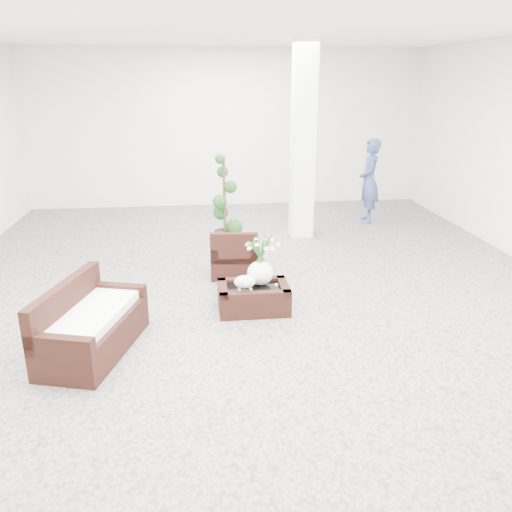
{
  "coord_description": "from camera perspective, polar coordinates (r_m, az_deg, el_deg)",
  "views": [
    {
      "loc": [
        -0.77,
        -6.56,
        2.87
      ],
      "look_at": [
        0.0,
        -0.1,
        0.62
      ],
      "focal_mm": 36.45,
      "sensor_mm": 36.0,
      "label": 1
    }
  ],
  "objects": [
    {
      "name": "coffee_table",
      "position": [
        6.73,
        -0.28,
        -4.7
      ],
      "size": [
        0.9,
        0.6,
        0.31
      ],
      "primitive_type": "cube",
      "color": "black",
      "rests_on": "ground"
    },
    {
      "name": "sheep_figurine",
      "position": [
        6.52,
        -1.24,
        -3.0
      ],
      "size": [
        0.28,
        0.23,
        0.21
      ],
      "primitive_type": "ellipsoid",
      "color": "white",
      "rests_on": "coffee_table"
    },
    {
      "name": "planter_narcissus",
      "position": [
        6.63,
        0.47,
        0.09
      ],
      "size": [
        0.44,
        0.44,
        0.8
      ],
      "primitive_type": null,
      "color": "white",
      "rests_on": "coffee_table"
    },
    {
      "name": "armchair",
      "position": [
        7.86,
        -2.37,
        0.52
      ],
      "size": [
        0.75,
        0.72,
        0.74
      ],
      "primitive_type": "cube",
      "rotation": [
        0.0,
        0.0,
        3.05
      ],
      "color": "black",
      "rests_on": "ground"
    },
    {
      "name": "loveseat",
      "position": [
        5.93,
        -17.54,
        -6.59
      ],
      "size": [
        1.08,
        1.6,
        0.78
      ],
      "primitive_type": "cube",
      "rotation": [
        0.0,
        0.0,
        1.28
      ],
      "color": "black",
      "rests_on": "ground"
    },
    {
      "name": "topiary",
      "position": [
        9.2,
        -3.49,
        6.05
      ],
      "size": [
        0.43,
        0.43,
        1.6
      ],
      "primitive_type": null,
      "color": "#173D13",
      "rests_on": "ground"
    },
    {
      "name": "shopper",
      "position": [
        10.94,
        12.32,
        8.03
      ],
      "size": [
        0.54,
        0.7,
        1.7
      ],
      "primitive_type": "imported",
      "rotation": [
        0.0,
        0.0,
        -1.79
      ],
      "color": "navy",
      "rests_on": "ground"
    },
    {
      "name": "tealight",
      "position": [
        6.72,
        2.24,
        -3.17
      ],
      "size": [
        0.04,
        0.04,
        0.03
      ],
      "primitive_type": "cylinder",
      "color": "white",
      "rests_on": "coffee_table"
    },
    {
      "name": "ground",
      "position": [
        7.2,
        -0.09,
        -4.41
      ],
      "size": [
        11.0,
        11.0,
        0.0
      ],
      "primitive_type": "plane",
      "color": "gray",
      "rests_on": "ground"
    },
    {
      "name": "column",
      "position": [
        9.63,
        5.18,
        12.34
      ],
      "size": [
        0.4,
        0.4,
        3.5
      ],
      "primitive_type": "cube",
      "color": "white",
      "rests_on": "ground"
    }
  ]
}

